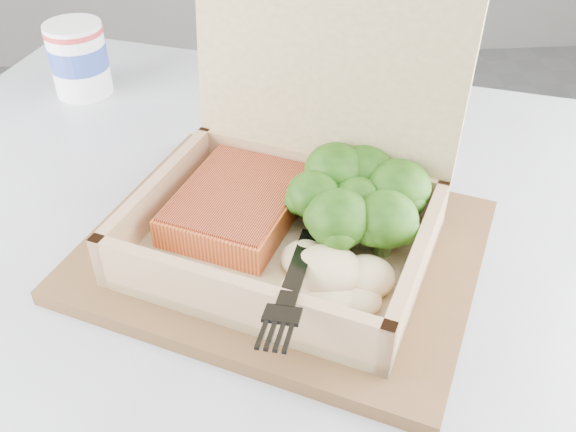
{
  "coord_description": "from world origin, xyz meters",
  "views": [
    {
      "loc": [
        0.56,
        -0.44,
        1.12
      ],
      "look_at": [
        0.6,
        -0.04,
        0.79
      ],
      "focal_mm": 40.0,
      "sensor_mm": 36.0,
      "label": 1
    }
  ],
  "objects": [
    {
      "name": "serving_tray",
      "position": [
        0.59,
        -0.03,
        0.76
      ],
      "size": [
        0.4,
        0.37,
        0.01
      ],
      "primitive_type": "cube",
      "rotation": [
        0.0,
        0.0,
        -0.47
      ],
      "color": "brown",
      "rests_on": "cafe_table"
    },
    {
      "name": "takeout_container",
      "position": [
        0.6,
        -0.02,
        0.82
      ],
      "size": [
        0.3,
        0.29,
        0.22
      ],
      "rotation": [
        0.0,
        0.0,
        -0.48
      ],
      "color": "tan",
      "rests_on": "serving_tray"
    },
    {
      "name": "salmon_fillet",
      "position": [
        0.56,
        -0.01,
        0.79
      ],
      "size": [
        0.14,
        0.15,
        0.03
      ],
      "primitive_type": "cube",
      "rotation": [
        0.0,
        0.0,
        -0.47
      ],
      "color": "orange",
      "rests_on": "takeout_container"
    },
    {
      "name": "broccoli_pile",
      "position": [
        0.65,
        -0.03,
        0.8
      ],
      "size": [
        0.13,
        0.13,
        0.05
      ],
      "primitive_type": null,
      "color": "#39761A",
      "rests_on": "takeout_container"
    },
    {
      "name": "mashed_potatoes",
      "position": [
        0.62,
        -0.1,
        0.79
      ],
      "size": [
        0.08,
        0.07,
        0.03
      ],
      "primitive_type": "ellipsoid",
      "color": "beige",
      "rests_on": "takeout_container"
    },
    {
      "name": "plastic_fork",
      "position": [
        0.6,
        -0.08,
        0.8
      ],
      "size": [
        0.06,
        0.17,
        0.03
      ],
      "rotation": [
        0.0,
        0.0,
        2.88
      ],
      "color": "black",
      "rests_on": "mashed_potatoes"
    },
    {
      "name": "paper_cup",
      "position": [
        0.38,
        0.28,
        0.8
      ],
      "size": [
        0.07,
        0.07,
        0.09
      ],
      "color": "white",
      "rests_on": "cafe_table"
    },
    {
      "name": "receipt",
      "position": [
        0.69,
        0.11,
        0.75
      ],
      "size": [
        0.12,
        0.15,
        0.0
      ],
      "primitive_type": "cube",
      "rotation": [
        0.0,
        0.0,
        -0.42
      ],
      "color": "white",
      "rests_on": "cafe_table"
    }
  ]
}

